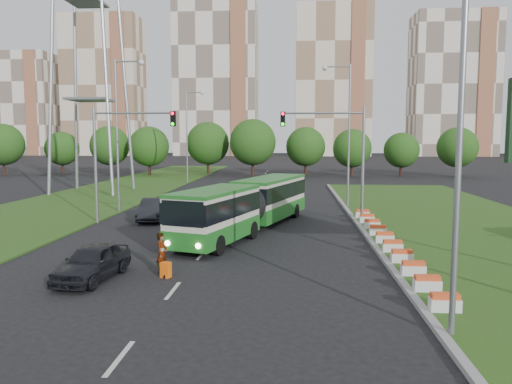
# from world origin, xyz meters

# --- Properties ---
(ground) EXTENTS (360.00, 360.00, 0.00)m
(ground) POSITION_xyz_m (0.00, 0.00, 0.00)
(ground) COLOR black
(ground) RESTS_ON ground
(grass_median) EXTENTS (14.00, 60.00, 0.15)m
(grass_median) POSITION_xyz_m (13.00, 8.00, 0.07)
(grass_median) COLOR #264E16
(grass_median) RESTS_ON ground
(median_kerb) EXTENTS (0.30, 60.00, 0.18)m
(median_kerb) POSITION_xyz_m (6.05, 8.00, 0.09)
(median_kerb) COLOR gray
(median_kerb) RESTS_ON ground
(left_verge) EXTENTS (12.00, 110.00, 0.10)m
(left_verge) POSITION_xyz_m (-18.00, 25.00, 0.05)
(left_verge) COLOR #264E16
(left_verge) RESTS_ON ground
(lane_markings) EXTENTS (0.20, 100.00, 0.01)m
(lane_markings) POSITION_xyz_m (-3.00, 20.00, 0.00)
(lane_markings) COLOR #B6B5AF
(lane_markings) RESTS_ON ground
(flower_planters) EXTENTS (1.10, 20.30, 0.60)m
(flower_planters) POSITION_xyz_m (6.70, 1.90, 0.45)
(flower_planters) COLOR silver
(flower_planters) RESTS_ON grass_median
(traffic_mast_median) EXTENTS (5.76, 0.32, 8.00)m
(traffic_mast_median) POSITION_xyz_m (4.78, 10.00, 5.35)
(traffic_mast_median) COLOR gray
(traffic_mast_median) RESTS_ON ground
(traffic_mast_left) EXTENTS (5.76, 0.32, 8.00)m
(traffic_mast_left) POSITION_xyz_m (-10.38, 9.00, 5.35)
(traffic_mast_left) COLOR gray
(traffic_mast_left) RESTS_ON ground
(street_lamps) EXTENTS (36.00, 60.00, 12.00)m
(street_lamps) POSITION_xyz_m (-3.00, 10.00, 6.00)
(street_lamps) COLOR gray
(street_lamps) RESTS_ON ground
(tree_line) EXTENTS (120.00, 8.00, 9.00)m
(tree_line) POSITION_xyz_m (10.00, 55.00, 4.50)
(tree_line) COLOR #1E4D14
(tree_line) RESTS_ON ground
(apartment_tower_west) EXTENTS (26.00, 15.00, 48.00)m
(apartment_tower_west) POSITION_xyz_m (-65.00, 150.00, 24.00)
(apartment_tower_west) COLOR beige
(apartment_tower_west) RESTS_ON ground
(apartment_tower_cwest) EXTENTS (28.00, 15.00, 52.00)m
(apartment_tower_cwest) POSITION_xyz_m (-25.00, 150.00, 26.00)
(apartment_tower_cwest) COLOR silver
(apartment_tower_cwest) RESTS_ON ground
(apartment_tower_ceast) EXTENTS (25.00, 15.00, 50.00)m
(apartment_tower_ceast) POSITION_xyz_m (15.00, 150.00, 25.00)
(apartment_tower_ceast) COLOR beige
(apartment_tower_ceast) RESTS_ON ground
(apartment_tower_east) EXTENTS (27.00, 15.00, 47.00)m
(apartment_tower_east) POSITION_xyz_m (55.00, 150.00, 23.50)
(apartment_tower_east) COLOR silver
(apartment_tower_east) RESTS_ON ground
(midrise_west) EXTENTS (22.00, 14.00, 36.00)m
(midrise_west) POSITION_xyz_m (-95.00, 150.00, 18.00)
(midrise_west) COLOR silver
(midrise_west) RESTS_ON ground
(articulated_bus) EXTENTS (2.58, 16.54, 2.72)m
(articulated_bus) POSITION_xyz_m (-1.40, 6.78, 1.67)
(articulated_bus) COLOR beige
(articulated_bus) RESTS_ON ground
(car_left_near) EXTENTS (2.28, 4.57, 1.50)m
(car_left_near) POSITION_xyz_m (-6.70, -4.76, 0.75)
(car_left_near) COLOR black
(car_left_near) RESTS_ON ground
(car_left_far) EXTENTS (2.08, 4.90, 1.57)m
(car_left_far) POSITION_xyz_m (-8.37, 10.36, 0.79)
(car_left_far) COLOR black
(car_left_far) RESTS_ON ground
(pedestrian) EXTENTS (0.54, 0.72, 1.79)m
(pedestrian) POSITION_xyz_m (-4.08, -3.52, 0.90)
(pedestrian) COLOR gray
(pedestrian) RESTS_ON ground
(shopping_trolley) EXTENTS (0.39, 0.41, 0.66)m
(shopping_trolley) POSITION_xyz_m (-3.74, -4.22, 0.33)
(shopping_trolley) COLOR #F55E0C
(shopping_trolley) RESTS_ON ground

